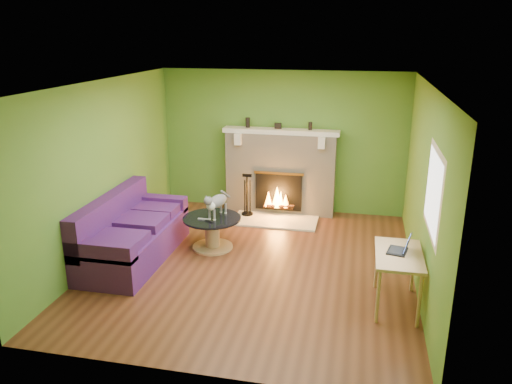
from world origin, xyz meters
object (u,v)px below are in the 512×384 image
(desk, at_px, (399,260))
(sofa, at_px, (130,235))
(coffee_table, at_px, (212,230))
(cat, at_px, (217,204))

(desk, bearing_deg, sofa, 170.94)
(coffee_table, bearing_deg, cat, 32.01)
(sofa, xyz_separation_m, desk, (3.81, -0.61, 0.25))
(sofa, height_order, coffee_table, sofa)
(desk, bearing_deg, coffee_table, 156.13)
(sofa, xyz_separation_m, cat, (1.17, 0.64, 0.35))
(coffee_table, bearing_deg, desk, -23.87)
(sofa, relative_size, desk, 2.24)
(desk, distance_m, cat, 2.91)
(coffee_table, bearing_deg, sofa, -151.58)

